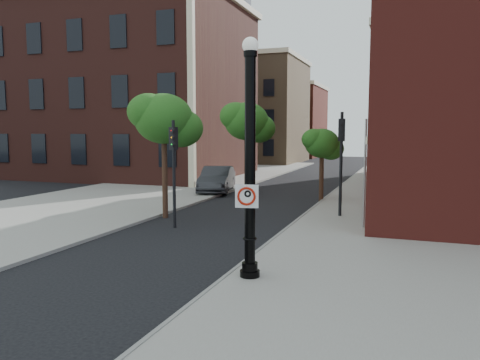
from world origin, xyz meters
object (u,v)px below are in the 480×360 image
at_px(traffic_signal_left, 174,156).
at_px(no_parking_sign, 247,196).
at_px(parked_car, 217,179).
at_px(lamppost, 250,171).
at_px(traffic_signal_right, 341,147).

bearing_deg(traffic_signal_left, no_parking_sign, -29.90).
xyz_separation_m(parked_car, traffic_signal_left, (2.58, -10.48, 2.05)).
xyz_separation_m(lamppost, parked_car, (-7.50, 15.71, -2.01)).
relative_size(no_parking_sign, parked_car, 0.12).
distance_m(lamppost, no_parking_sign, 0.62).
distance_m(no_parking_sign, traffic_signal_right, 9.70).
bearing_deg(traffic_signal_right, traffic_signal_left, -151.19).
xyz_separation_m(parked_car, traffic_signal_right, (8.46, -6.25, 2.32)).
bearing_deg(no_parking_sign, traffic_signal_right, 71.95).
bearing_deg(traffic_signal_left, lamppost, -28.89).
relative_size(lamppost, parked_car, 1.25).
height_order(no_parking_sign, traffic_signal_right, traffic_signal_right).
distance_m(lamppost, traffic_signal_right, 9.51).
height_order(lamppost, parked_car, lamppost).
height_order(no_parking_sign, parked_car, no_parking_sign).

